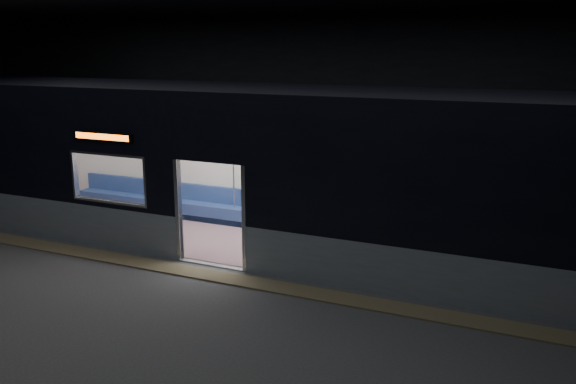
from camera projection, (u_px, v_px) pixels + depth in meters
The scene contains 7 objects.
station_floor at pixel (182, 284), 10.94m from camera, with size 24.00×14.00×0.01m, color #47494C.
station_envelope at pixel (173, 77), 10.08m from camera, with size 24.00×14.00×5.00m.
tactile_strip at pixel (198, 273), 11.42m from camera, with size 22.80×0.50×0.03m, color #8C7F59.
metro_car at pixel (247, 160), 12.75m from camera, with size 18.00×3.04×3.35m.
passenger at pixel (476, 221), 12.05m from camera, with size 0.41×0.69×1.36m.
handbag at pixel (476, 230), 11.86m from camera, with size 0.25×0.21×0.13m, color black.
transit_map at pixel (340, 172), 13.36m from camera, with size 0.99×0.03×0.64m, color white.
Camera 1 is at (5.97, -8.54, 4.17)m, focal length 38.00 mm.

